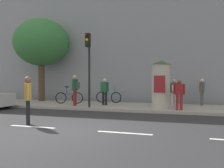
{
  "coord_description": "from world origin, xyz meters",
  "views": [
    {
      "loc": [
        3.98,
        -7.99,
        1.71
      ],
      "look_at": [
        0.62,
        2.0,
        1.51
      ],
      "focal_mm": 42.25,
      "sensor_mm": 36.0,
      "label": 1
    }
  ],
  "objects": [
    {
      "name": "ground_plane",
      "position": [
        0.0,
        0.0,
        0.0
      ],
      "size": [
        80.0,
        80.0,
        0.0
      ],
      "primitive_type": "plane",
      "color": "#2B2B2D"
    },
    {
      "name": "sidewalk_curb",
      "position": [
        0.0,
        7.0,
        0.07
      ],
      "size": [
        36.0,
        4.0,
        0.15
      ],
      "primitive_type": "cube",
      "color": "#9E9B93",
      "rests_on": "ground_plane"
    },
    {
      "name": "lane_markings",
      "position": [
        -0.0,
        0.0,
        0.0
      ],
      "size": [
        25.8,
        0.16,
        0.01
      ],
      "color": "silver",
      "rests_on": "ground_plane"
    },
    {
      "name": "building_backdrop",
      "position": [
        0.0,
        12.0,
        5.67
      ],
      "size": [
        36.0,
        5.0,
        11.34
      ],
      "primitive_type": "cube",
      "color": "gray",
      "rests_on": "ground_plane"
    },
    {
      "name": "traffic_light",
      "position": [
        -1.82,
        5.24,
        2.89
      ],
      "size": [
        0.24,
        0.45,
        4.05
      ],
      "color": "black",
      "rests_on": "sidewalk_curb"
    },
    {
      "name": "poster_column",
      "position": [
        1.96,
        6.32,
        1.44
      ],
      "size": [
        1.08,
        1.08,
        2.55
      ],
      "color": "#B2ADA3",
      "rests_on": "sidewalk_curb"
    },
    {
      "name": "street_tree",
      "position": [
        -6.78,
        8.23,
        4.3
      ],
      "size": [
        3.91,
        3.91,
        5.84
      ],
      "color": "#4C3826",
      "rests_on": "sidewalk_curb"
    },
    {
      "name": "pedestrian_near_pole",
      "position": [
        -2.13,
        0.33,
        1.07
      ],
      "size": [
        0.44,
        0.51,
        1.8
      ],
      "color": "black",
      "rests_on": "ground_plane"
    },
    {
      "name": "pedestrian_in_dark_shirt",
      "position": [
        -1.43,
        6.73,
        1.08
      ],
      "size": [
        0.6,
        0.38,
        1.59
      ],
      "color": "black",
      "rests_on": "sidewalk_curb"
    },
    {
      "name": "pedestrian_in_light_jacket",
      "position": [
        2.98,
        5.6,
        1.05
      ],
      "size": [
        0.58,
        0.42,
        1.54
      ],
      "color": "maroon",
      "rests_on": "sidewalk_curb"
    },
    {
      "name": "pedestrian_with_backpack",
      "position": [
        2.56,
        7.47,
        1.08
      ],
      "size": [
        0.66,
        0.43,
        1.56
      ],
      "color": "silver",
      "rests_on": "sidewalk_curb"
    },
    {
      "name": "pedestrian_tallest",
      "position": [
        -2.9,
        5.8,
        1.21
      ],
      "size": [
        0.43,
        0.56,
        1.78
      ],
      "color": "maroon",
      "rests_on": "sidewalk_curb"
    },
    {
      "name": "pedestrian_in_red_top",
      "position": [
        4.08,
        8.48,
        1.07
      ],
      "size": [
        0.32,
        0.61,
        1.57
      ],
      "color": "#4C4C51",
      "rests_on": "sidewalk_curb"
    },
    {
      "name": "bicycle_leaning",
      "position": [
        -3.9,
        6.95,
        0.54
      ],
      "size": [
        1.71,
        0.58,
        1.09
      ],
      "color": "black",
      "rests_on": "sidewalk_curb"
    },
    {
      "name": "bicycle_upright",
      "position": [
        -1.72,
        8.28,
        0.54
      ],
      "size": [
        1.77,
        0.12,
        1.09
      ],
      "color": "black",
      "rests_on": "sidewalk_curb"
    }
  ]
}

